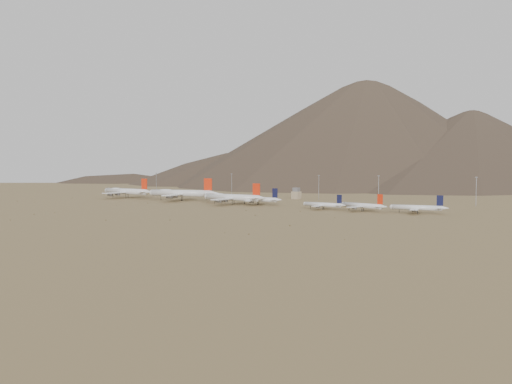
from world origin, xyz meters
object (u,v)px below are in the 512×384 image
Objects in this scene: narrowbody_b at (324,205)px; widebody_centre at (181,193)px; widebody_west at (126,191)px; narrowbody_a at (259,199)px; control_tower at (296,194)px; widebody_east at (232,197)px.

widebody_centre is at bearing 176.72° from narrowbody_b.
narrowbody_b is at bearing -1.84° from widebody_west.
widebody_west is 239.43m from narrowbody_b.
narrowbody_a is 1.22× the size of narrowbody_b.
widebody_west is at bearing 177.05° from narrowbody_a.
widebody_centre is 120.70m from control_tower.
widebody_centre is 72.99m from widebody_east.
widebody_centre is at bearing 168.37° from widebody_east.
widebody_west is at bearing -150.73° from control_tower.
narrowbody_b is at bearing -20.18° from widebody_centre.
narrowbody_b is 3.17× the size of control_tower.
control_tower is (-79.03, 97.67, 1.24)m from narrowbody_b.
widebody_west is 1.56× the size of narrowbody_a.
narrowbody_b reaches higher than control_tower.
widebody_centre is 6.20× the size of control_tower.
widebody_west is 1.91× the size of narrowbody_b.
narrowbody_b is at bearing -51.02° from control_tower.
widebody_east is 1.75× the size of narrowbody_b.
narrowbody_a is (168.79, 3.89, -2.46)m from widebody_west.
widebody_east is 5.57× the size of control_tower.
widebody_east is 90.51m from narrowbody_b.
widebody_west is at bearing 165.55° from widebody_centre.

